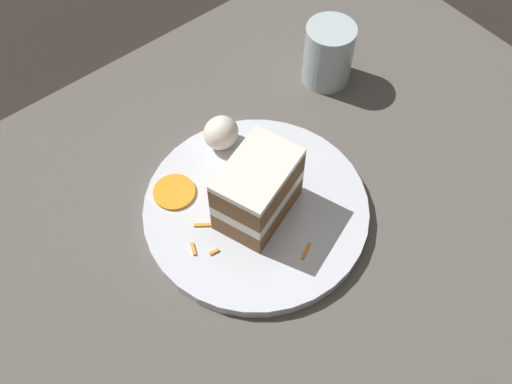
{
  "coord_description": "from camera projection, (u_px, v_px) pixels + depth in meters",
  "views": [
    {
      "loc": [
        -0.28,
        -0.27,
        0.69
      ],
      "look_at": [
        -0.03,
        0.05,
        0.08
      ],
      "focal_mm": 42.0,
      "sensor_mm": 36.0,
      "label": 1
    }
  ],
  "objects": [
    {
      "name": "plate",
      "position": [
        256.0,
        209.0,
        0.77
      ],
      "size": [
        0.29,
        0.29,
        0.02
      ],
      "primitive_type": "cylinder",
      "color": "silver",
      "rests_on": "dining_table"
    },
    {
      "name": "dining_table",
      "position": [
        297.0,
        233.0,
        0.78
      ],
      "size": [
        0.97,
        0.81,
        0.03
      ],
      "primitive_type": "cube",
      "color": "#56514C",
      "rests_on": "ground"
    },
    {
      "name": "orange_garnish",
      "position": [
        174.0,
        192.0,
        0.77
      ],
      "size": [
        0.06,
        0.06,
        0.0
      ],
      "primitive_type": "cylinder",
      "color": "orange",
      "rests_on": "plate"
    },
    {
      "name": "drinking_glass",
      "position": [
        328.0,
        57.0,
        0.88
      ],
      "size": [
        0.07,
        0.07,
        0.1
      ],
      "color": "silver",
      "rests_on": "dining_table"
    },
    {
      "name": "cream_dollop",
      "position": [
        221.0,
        133.0,
        0.8
      ],
      "size": [
        0.05,
        0.04,
        0.05
      ],
      "primitive_type": "ellipsoid",
      "color": "white",
      "rests_on": "plate"
    },
    {
      "name": "cake_slice",
      "position": [
        258.0,
        190.0,
        0.72
      ],
      "size": [
        0.12,
        0.1,
        0.09
      ],
      "rotation": [
        0.0,
        0.0,
        1.91
      ],
      "color": "brown",
      "rests_on": "plate"
    },
    {
      "name": "carrot_shreds_scatter",
      "position": [
        249.0,
        211.0,
        0.76
      ],
      "size": [
        0.19,
        0.15,
        0.0
      ],
      "color": "orange",
      "rests_on": "plate"
    },
    {
      "name": "ground_plane",
      "position": [
        296.0,
        239.0,
        0.79
      ],
      "size": [
        6.0,
        6.0,
        0.0
      ],
      "primitive_type": "plane",
      "color": "black",
      "rests_on": "ground"
    }
  ]
}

